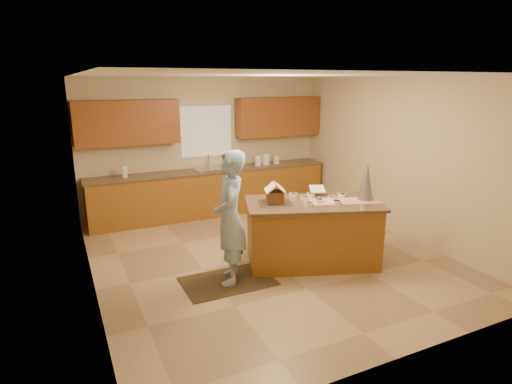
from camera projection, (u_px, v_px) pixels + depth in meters
floor at (267, 257)px, 6.51m from camera, size 5.50×5.50×0.00m
ceiling at (269, 75)px, 5.83m from camera, size 5.50×5.50×0.00m
wall_back at (206, 146)px, 8.57m from camera, size 5.50×5.50×0.00m
wall_front at (408, 228)px, 3.77m from camera, size 5.50×5.50×0.00m
wall_left at (85, 190)px, 5.13m from camera, size 5.50×5.50×0.00m
wall_right at (398, 158)px, 7.22m from camera, size 5.50×5.50×0.00m
stone_accent at (94, 215)px, 4.47m from camera, size 0.00×2.50×2.50m
window_curtain at (206, 131)px, 8.47m from camera, size 1.05×0.03×1.00m
back_counter_base at (213, 193)px, 8.54m from camera, size 4.80×0.60×0.88m
back_counter_top at (212, 170)px, 8.42m from camera, size 4.85×0.63×0.04m
upper_cabinet_left at (127, 123)px, 7.63m from camera, size 1.85×0.35×0.80m
upper_cabinet_right at (278, 117)px, 8.92m from camera, size 1.85×0.35×0.80m
sink at (212, 171)px, 8.43m from camera, size 0.70×0.45×0.12m
faucet at (209, 161)px, 8.54m from camera, size 0.03×0.03×0.28m
island_base at (312, 234)px, 6.21m from camera, size 2.04×1.49×0.90m
island_top at (313, 203)px, 6.09m from camera, size 2.14×1.59×0.04m
table_runner at (344, 201)px, 6.13m from camera, size 1.08×0.69×0.01m
baking_tray at (275, 203)px, 5.98m from camera, size 0.56×0.49×0.03m
cookbook at (317, 189)px, 6.45m from camera, size 0.27×0.24×0.10m
tinsel_tree at (366, 181)px, 6.14m from camera, size 0.29×0.29×0.56m
rug at (228, 281)px, 5.71m from camera, size 1.21×0.79×0.01m
boy at (230, 218)px, 5.51m from camera, size 0.65×0.77×1.78m
canister_a at (258, 161)px, 8.82m from camera, size 0.15×0.15×0.20m
canister_b at (266, 159)px, 8.89m from camera, size 0.17×0.17×0.24m
canister_c at (276, 159)px, 9.00m from camera, size 0.13×0.13×0.18m
paper_towel at (124, 172)px, 7.69m from camera, size 0.10×0.10×0.22m
gingerbread_house at (275, 195)px, 5.95m from camera, size 0.36×0.36×0.29m
candy_bowls at (318, 198)px, 6.17m from camera, size 0.82×0.74×0.06m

